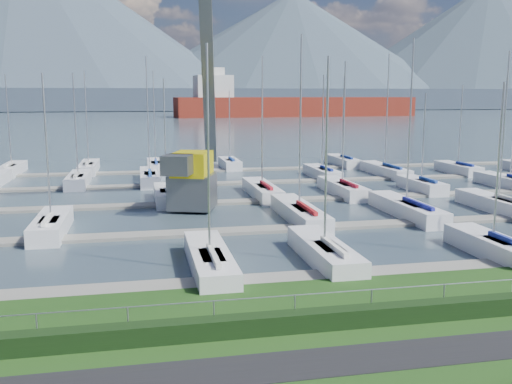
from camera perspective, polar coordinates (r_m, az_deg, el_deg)
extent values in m
cube|color=black|center=(19.39, 9.30, -16.23)|extent=(160.00, 2.00, 0.04)
cube|color=#3A4A55|center=(279.46, -10.35, 7.71)|extent=(800.00, 540.00, 0.20)
cube|color=black|center=(21.49, 6.81, -12.51)|extent=(80.00, 0.70, 0.70)
cylinder|color=#95969D|center=(21.54, 6.52, -10.03)|extent=(80.00, 0.04, 0.04)
cube|color=#404C5E|center=(349.32, -10.66, 9.12)|extent=(900.00, 80.00, 12.00)
cone|color=#3D4B5A|center=(428.48, -22.24, 15.56)|extent=(340.00, 340.00, 115.00)
cone|color=#3E4D5A|center=(446.05, 3.70, 14.04)|extent=(300.00, 300.00, 85.00)
cone|color=#3A4956|center=(526.02, 22.10, 13.52)|extent=(320.00, 320.00, 100.00)
cube|color=slate|center=(27.45, 2.54, -8.72)|extent=(90.00, 1.60, 0.25)
cube|color=gray|center=(36.86, -1.25, -3.91)|extent=(90.00, 1.60, 0.25)
cube|color=slate|center=(46.51, -3.46, -1.07)|extent=(90.00, 1.60, 0.25)
cube|color=slate|center=(56.29, -4.91, 0.79)|extent=(90.00, 1.60, 0.25)
cube|color=slate|center=(66.13, -5.93, 2.10)|extent=(90.00, 1.60, 0.25)
cube|color=#595C60|center=(43.68, -6.37, 0.08)|extent=(4.09, 4.09, 2.60)
cube|color=#C9B70B|center=(43.38, -6.42, 2.81)|extent=(3.59, 4.07, 1.80)
cube|color=#585B60|center=(47.89, -4.92, 14.27)|extent=(2.84, 11.23, 19.89)
cube|color=#515458|center=(41.28, -7.83, 2.72)|extent=(2.62, 2.74, 1.40)
cube|color=maroon|center=(238.20, 4.03, 8.23)|extent=(99.90, 22.98, 10.00)
cube|color=silver|center=(229.52, -4.32, 10.04)|extent=(14.69, 14.69, 12.00)
cube|color=silver|center=(229.67, -4.34, 11.79)|extent=(8.39, 8.39, 4.00)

